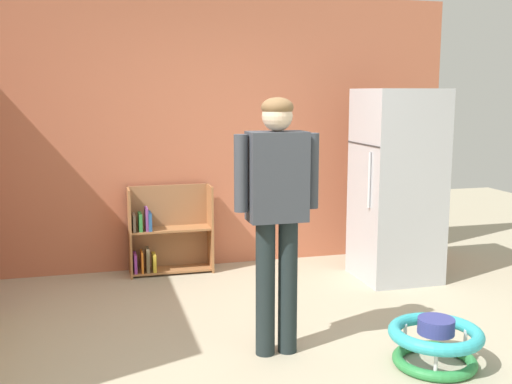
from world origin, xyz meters
The scene contains 6 objects.
ground_plane centered at (0.00, 0.00, 0.00)m, with size 12.00×12.00×0.00m, color #B0A68A.
back_wall centered at (0.00, 2.33, 1.35)m, with size 5.20×0.06×2.70m, color #BF6848.
refrigerator centered at (1.66, 1.39, 0.89)m, with size 0.73×0.68×1.78m.
bookshelf centered at (-0.42, 2.15, 0.37)m, with size 0.80×0.28×0.85m.
standing_person centered at (0.08, 0.06, 1.04)m, with size 0.57×0.22×1.72m.
baby_walker centered at (1.01, -0.40, 0.16)m, with size 0.60×0.60×0.32m.
Camera 1 is at (-1.08, -3.70, 1.75)m, focal length 42.92 mm.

